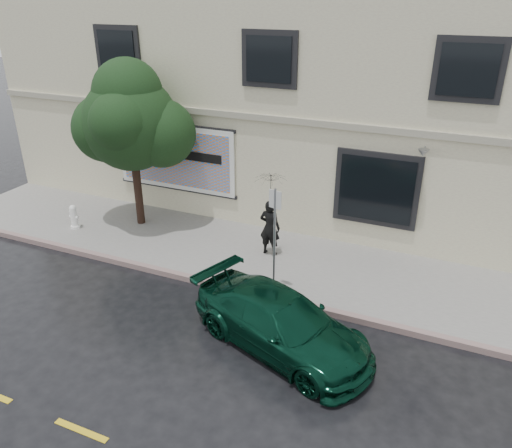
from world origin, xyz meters
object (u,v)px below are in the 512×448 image
at_px(fire_hydrant, 74,217).
at_px(street_tree, 131,123).
at_px(car, 281,323).
at_px(pedestrian, 270,228).

bearing_deg(fire_hydrant, street_tree, 48.89).
xyz_separation_m(car, pedestrian, (-1.67, 3.47, 0.35)).
height_order(car, street_tree, street_tree).
bearing_deg(fire_hydrant, pedestrian, 22.03).
height_order(pedestrian, street_tree, street_tree).
distance_m(car, fire_hydrant, 8.29).
xyz_separation_m(pedestrian, fire_hydrant, (-6.19, -0.86, -0.44)).
bearing_deg(fire_hydrant, car, -4.26).
relative_size(pedestrian, street_tree, 0.35).
bearing_deg(street_tree, car, -31.22).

